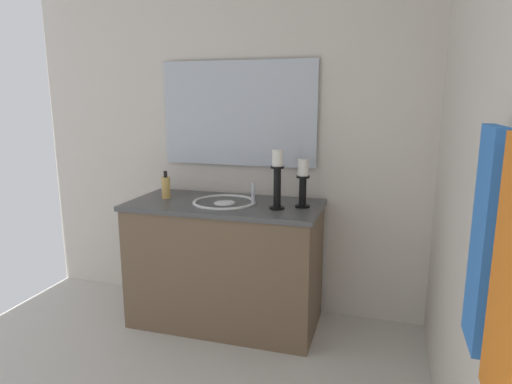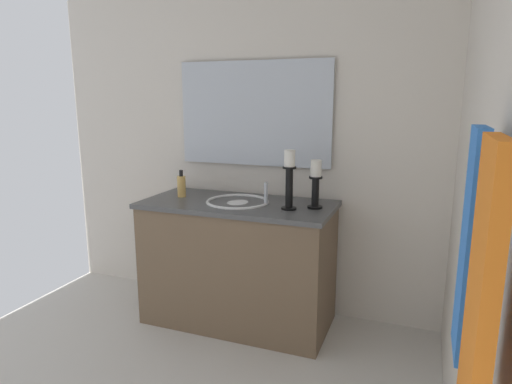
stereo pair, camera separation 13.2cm
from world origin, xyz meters
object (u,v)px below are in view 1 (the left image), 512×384
at_px(sink_basin, 225,209).
at_px(towel_near_vanity, 483,239).
at_px(vanity_cabinet, 225,263).
at_px(mirror, 238,114).
at_px(candle_holder_short, 277,177).
at_px(soap_bottle, 166,187).
at_px(candle_holder_tall, 303,182).

xyz_separation_m(sink_basin, towel_near_vanity, (1.42, 1.20, 0.35)).
relative_size(vanity_cabinet, mirror, 1.15).
bearing_deg(sink_basin, candle_holder_short, 80.64).
bearing_deg(sink_basin, soap_bottle, -92.26).
height_order(candle_holder_tall, soap_bottle, candle_holder_tall).
relative_size(mirror, soap_bottle, 5.89).
bearing_deg(candle_holder_short, vanity_cabinet, -99.33).
height_order(candle_holder_short, towel_near_vanity, towel_near_vanity).
relative_size(vanity_cabinet, towel_near_vanity, 2.23).
relative_size(mirror, towel_near_vanity, 1.94).
relative_size(soap_bottle, towel_near_vanity, 0.33).
bearing_deg(candle_holder_tall, vanity_cabinet, -86.75).
distance_m(candle_holder_tall, soap_bottle, 0.91).
relative_size(vanity_cabinet, sink_basin, 3.04).
height_order(sink_basin, towel_near_vanity, towel_near_vanity).
bearing_deg(vanity_cabinet, candle_holder_short, 80.67).
height_order(soap_bottle, towel_near_vanity, towel_near_vanity).
height_order(vanity_cabinet, mirror, mirror).
height_order(vanity_cabinet, candle_holder_short, candle_holder_short).
relative_size(sink_basin, towel_near_vanity, 0.73).
bearing_deg(towel_near_vanity, candle_holder_tall, -153.76).
height_order(candle_holder_short, soap_bottle, candle_holder_short).
bearing_deg(candle_holder_tall, towel_near_vanity, 26.24).
distance_m(sink_basin, candle_holder_short, 0.43).
bearing_deg(mirror, candle_holder_short, 46.41).
xyz_separation_m(candle_holder_tall, towel_near_vanity, (1.44, 0.71, 0.15)).
bearing_deg(soap_bottle, candle_holder_short, 84.44).
bearing_deg(sink_basin, vanity_cabinet, -90.00).
distance_m(vanity_cabinet, towel_near_vanity, 1.99).
bearing_deg(candle_holder_tall, mirror, -117.12).
xyz_separation_m(mirror, candle_holder_tall, (0.25, 0.49, -0.39)).
distance_m(candle_holder_short, soap_bottle, 0.78).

